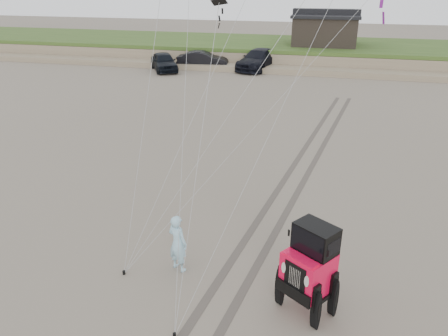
{
  "coord_description": "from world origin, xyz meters",
  "views": [
    {
      "loc": [
        3.19,
        -8.66,
        7.87
      ],
      "look_at": [
        0.28,
        3.0,
        2.6
      ],
      "focal_mm": 35.0,
      "sensor_mm": 36.0,
      "label": 1
    }
  ],
  "objects_px": {
    "truck_c": "(259,59)",
    "cabin": "(325,29)",
    "jeep": "(307,279)",
    "truck_a": "(164,62)",
    "man": "(178,243)",
    "truck_b": "(203,60)"
  },
  "relations": [
    {
      "from": "cabin",
      "to": "jeep",
      "type": "bearing_deg",
      "value": -88.33
    },
    {
      "from": "truck_a",
      "to": "truck_b",
      "type": "relative_size",
      "value": 1.01
    },
    {
      "from": "truck_a",
      "to": "truck_b",
      "type": "height_order",
      "value": "truck_a"
    },
    {
      "from": "truck_b",
      "to": "man",
      "type": "xyz_separation_m",
      "value": [
        8.13,
        -29.77,
        0.11
      ]
    },
    {
      "from": "jeep",
      "to": "truck_a",
      "type": "bearing_deg",
      "value": 152.08
    },
    {
      "from": "truck_b",
      "to": "man",
      "type": "height_order",
      "value": "man"
    },
    {
      "from": "cabin",
      "to": "man",
      "type": "bearing_deg",
      "value": -94.25
    },
    {
      "from": "cabin",
      "to": "jeep",
      "type": "height_order",
      "value": "cabin"
    },
    {
      "from": "jeep",
      "to": "man",
      "type": "xyz_separation_m",
      "value": [
        -3.72,
        0.84,
        -0.09
      ]
    },
    {
      "from": "cabin",
      "to": "truck_c",
      "type": "height_order",
      "value": "cabin"
    },
    {
      "from": "cabin",
      "to": "jeep",
      "type": "distance_m",
      "value": 36.66
    },
    {
      "from": "truck_a",
      "to": "truck_b",
      "type": "distance_m",
      "value": 3.67
    },
    {
      "from": "cabin",
      "to": "jeep",
      "type": "relative_size",
      "value": 1.22
    },
    {
      "from": "truck_c",
      "to": "cabin",
      "type": "bearing_deg",
      "value": 56.48
    },
    {
      "from": "truck_c",
      "to": "truck_a",
      "type": "bearing_deg",
      "value": -147.8
    },
    {
      "from": "truck_a",
      "to": "truck_c",
      "type": "relative_size",
      "value": 0.77
    },
    {
      "from": "cabin",
      "to": "truck_a",
      "type": "distance_m",
      "value": 16.17
    },
    {
      "from": "truck_a",
      "to": "man",
      "type": "height_order",
      "value": "man"
    },
    {
      "from": "man",
      "to": "truck_b",
      "type": "bearing_deg",
      "value": -50.28
    },
    {
      "from": "cabin",
      "to": "truck_a",
      "type": "relative_size",
      "value": 1.34
    },
    {
      "from": "truck_c",
      "to": "man",
      "type": "height_order",
      "value": "truck_c"
    },
    {
      "from": "truck_a",
      "to": "jeep",
      "type": "relative_size",
      "value": 0.92
    }
  ]
}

